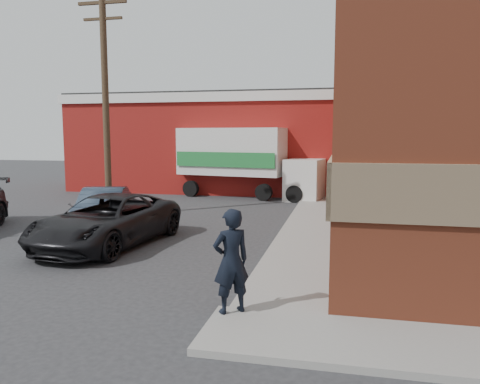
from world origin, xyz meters
The scene contains 8 objects.
ground centered at (0.00, 0.00, 0.00)m, with size 90.00×90.00×0.00m, color #28282B.
sidewalk_west centered at (0.60, 9.00, 0.06)m, with size 1.80×18.00×0.12m, color gray.
warehouse centered at (-6.00, 20.00, 2.81)m, with size 16.30×8.30×5.60m.
utility_pole centered at (-7.50, 9.00, 4.75)m, with size 2.00×0.26×9.00m.
man centered at (-0.20, -0.25, 1.06)m, with size 0.68×0.45×1.87m, color black.
sedan centered at (-6.67, 7.01, 0.69)m, with size 1.46×4.18×1.38m, color #283342.
suv_a centered at (-5.07, 4.35, 0.75)m, with size 2.49×5.40×1.50m, color black.
box_truck centered at (-3.31, 15.87, 2.08)m, with size 7.59×3.47×3.61m.
Camera 1 is at (1.69, -8.06, 3.27)m, focal length 35.00 mm.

